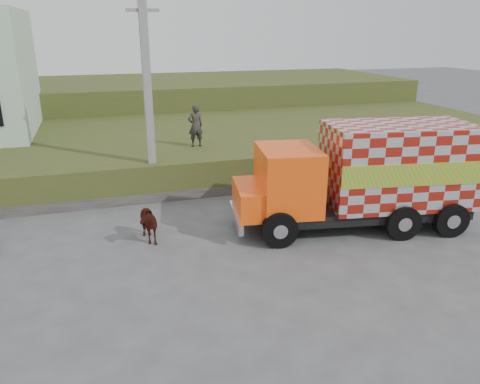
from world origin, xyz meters
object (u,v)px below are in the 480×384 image
object	(u,v)px
cargo_truck	(366,176)
pedestrian	(195,126)
utility_pole	(148,98)
cow	(145,222)

from	to	relation	value
cargo_truck	pedestrian	bearing A→B (deg)	129.96
cargo_truck	pedestrian	distance (m)	8.48
utility_pole	pedestrian	xyz separation A→B (m)	(2.27, 2.18, -1.63)
utility_pole	cow	world-z (taller)	utility_pole
utility_pole	cargo_truck	size ratio (longest dim) A/B	0.96
utility_pole	pedestrian	bearing A→B (deg)	43.88
cow	pedestrian	xyz separation A→B (m)	(3.06, 6.23, 1.80)
pedestrian	utility_pole	bearing A→B (deg)	37.04
cow	utility_pole	bearing A→B (deg)	68.53
utility_pole	cow	xyz separation A→B (m)	(-0.79, -4.05, -3.43)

